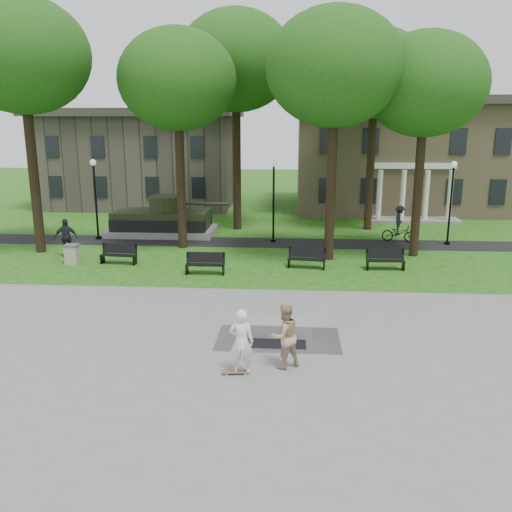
{
  "coord_description": "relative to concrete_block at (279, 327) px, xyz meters",
  "views": [
    {
      "loc": [
        1.65,
        -18.71,
        6.97
      ],
      "look_at": [
        0.12,
        3.29,
        1.4
      ],
      "focal_mm": 38.0,
      "sensor_mm": 36.0,
      "label": 1
    }
  ],
  "objects": [
    {
      "name": "ground",
      "position": [
        -1.24,
        1.76,
        -0.24
      ],
      "size": [
        120.0,
        120.0,
        0.0
      ],
      "primitive_type": "plane",
      "color": "#164A11",
      "rests_on": "ground"
    },
    {
      "name": "plaza",
      "position": [
        -1.24,
        -3.24,
        -0.23
      ],
      "size": [
        22.0,
        16.0,
        0.02
      ],
      "primitive_type": "cube",
      "color": "gray",
      "rests_on": "ground"
    },
    {
      "name": "footpath",
      "position": [
        -1.24,
        13.76,
        -0.24
      ],
      "size": [
        44.0,
        2.6,
        0.01
      ],
      "primitive_type": "cube",
      "color": "black",
      "rests_on": "ground"
    },
    {
      "name": "building_right",
      "position": [
        8.76,
        27.75,
        4.1
      ],
      "size": [
        17.0,
        12.0,
        8.6
      ],
      "color": "#9E8460",
      "rests_on": "ground"
    },
    {
      "name": "building_left",
      "position": [
        -12.24,
        28.26,
        3.35
      ],
      "size": [
        15.0,
        10.0,
        7.2
      ],
      "primitive_type": "cube",
      "color": "#4C443D",
      "rests_on": "ground"
    },
    {
      "name": "tree_0",
      "position": [
        -13.24,
        10.76,
        9.78
      ],
      "size": [
        6.8,
        6.8,
        12.97
      ],
      "color": "black",
      "rests_on": "ground"
    },
    {
      "name": "tree_1",
      "position": [
        -5.74,
        12.26,
        8.71
      ],
      "size": [
        6.2,
        6.2,
        11.63
      ],
      "color": "black",
      "rests_on": "ground"
    },
    {
      "name": "tree_2",
      "position": [
        2.26,
        10.26,
        9.07
      ],
      "size": [
        6.6,
        6.6,
        12.16
      ],
      "color": "black",
      "rests_on": "ground"
    },
    {
      "name": "tree_3",
      "position": [
        6.76,
        11.26,
        8.35
      ],
      "size": [
        6.0,
        6.0,
        11.19
      ],
      "color": "black",
      "rests_on": "ground"
    },
    {
      "name": "tree_4",
      "position": [
        -3.24,
        17.76,
        10.15
      ],
      "size": [
        7.2,
        7.2,
        13.5
      ],
      "color": "black",
      "rests_on": "ground"
    },
    {
      "name": "tree_5",
      "position": [
        5.26,
        18.26,
        9.42
      ],
      "size": [
        6.4,
        6.4,
        12.44
      ],
      "color": "black",
      "rests_on": "ground"
    },
    {
      "name": "lamp_left",
      "position": [
        -11.24,
        14.06,
        2.55
      ],
      "size": [
        0.36,
        0.36,
        4.73
      ],
      "color": "black",
      "rests_on": "ground"
    },
    {
      "name": "lamp_mid",
      "position": [
        -0.74,
        14.06,
        2.55
      ],
      "size": [
        0.36,
        0.36,
        4.73
      ],
      "color": "black",
      "rests_on": "ground"
    },
    {
      "name": "lamp_right",
      "position": [
        9.26,
        14.06,
        2.55
      ],
      "size": [
        0.36,
        0.36,
        4.73
      ],
      "color": "black",
      "rests_on": "ground"
    },
    {
      "name": "tank_monument",
      "position": [
        -7.7,
        15.76,
        0.61
      ],
      "size": [
        7.45,
        3.4,
        2.4
      ],
      "color": "gray",
      "rests_on": "ground"
    },
    {
      "name": "puddle",
      "position": [
        -0.21,
        -0.7,
        -0.22
      ],
      "size": [
        2.2,
        1.2,
        0.0
      ],
      "primitive_type": "cube",
      "color": "black",
      "rests_on": "plaza"
    },
    {
      "name": "concrete_block",
      "position": [
        0.0,
        0.0,
        0.0
      ],
      "size": [
        2.21,
        1.03,
        0.45
      ],
      "primitive_type": "cube",
      "rotation": [
        0.0,
        0.0,
        -0.01
      ],
      "color": "gray",
      "rests_on": "plaza"
    },
    {
      "name": "skateboard",
      "position": [
        -1.13,
        -3.08,
        -0.19
      ],
      "size": [
        0.8,
        0.29,
        0.07
      ],
      "primitive_type": "cube",
      "rotation": [
        0.0,
        0.0,
        0.12
      ],
      "color": "brown",
      "rests_on": "plaza"
    },
    {
      "name": "skateboarder",
      "position": [
        -0.97,
        -3.01,
        0.73
      ],
      "size": [
        0.7,
        0.47,
        1.9
      ],
      "primitive_type": "imported",
      "rotation": [
        0.0,
        0.0,
        3.12
      ],
      "color": "white",
      "rests_on": "plaza"
    },
    {
      "name": "friend_watching",
      "position": [
        0.21,
        -2.52,
        0.73
      ],
      "size": [
        1.17,
        1.11,
        1.91
      ],
      "primitive_type": "imported",
      "rotation": [
        0.0,
        0.0,
        3.7
      ],
      "color": "tan",
      "rests_on": "plaza"
    },
    {
      "name": "pedestrian_walker",
      "position": [
        -11.38,
        9.81,
        0.76
      ],
      "size": [
        1.26,
        0.74,
        2.01
      ],
      "primitive_type": "imported",
      "rotation": [
        0.0,
        0.0,
        0.22
      ],
      "color": "#20222B",
      "rests_on": "ground"
    },
    {
      "name": "cyclist",
      "position": [
        6.59,
        14.59,
        0.63
      ],
      "size": [
        2.04,
        1.22,
        2.14
      ],
      "rotation": [
        0.0,
        0.0,
        1.3
      ],
      "color": "black",
      "rests_on": "ground"
    },
    {
      "name": "park_bench_0",
      "position": [
        -8.2,
        8.57,
        0.28
      ],
      "size": [
        1.83,
        0.69,
        1.0
      ],
      "rotation": [
        0.0,
        0.0,
        -0.09
      ],
      "color": "black",
      "rests_on": "ground"
    },
    {
      "name": "park_bench_1",
      "position": [
        -3.62,
        7.06,
        0.28
      ],
      "size": [
        1.8,
        0.52,
        1.0
      ],
      "rotation": [
        0.0,
        0.0,
        0.0
      ],
      "color": "black",
      "rests_on": "ground"
    },
    {
      "name": "park_bench_2",
      "position": [
        1.08,
        8.41,
        0.28
      ],
      "size": [
        1.85,
        0.79,
        1.0
      ],
      "rotation": [
        0.0,
        0.0,
        -0.15
      ],
      "color": "black",
      "rests_on": "ground"
    },
    {
      "name": "park_bench_3",
      "position": [
        4.82,
        8.39,
        0.28
      ],
      "size": [
        1.81,
        0.56,
        1.0
      ],
      "rotation": [
        0.0,
        0.0,
        0.02
      ],
      "color": "black",
      "rests_on": "ground"
    },
    {
      "name": "trash_bin",
      "position": [
        -10.54,
        8.44,
        0.24
      ],
      "size": [
        0.68,
        0.68,
        0.96
      ],
      "rotation": [
        0.0,
        0.0,
        0.03
      ],
      "color": "#B0A590",
      "rests_on": "ground"
    }
  ]
}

